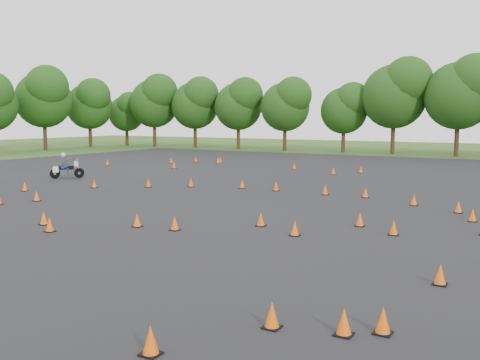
% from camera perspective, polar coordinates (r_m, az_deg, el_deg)
% --- Properties ---
extents(ground, '(140.00, 140.00, 0.00)m').
position_cam_1_polar(ground, '(18.48, -6.33, -4.94)').
color(ground, '#2D5119').
rests_on(ground, ground).
extents(asphalt_pad, '(62.00, 62.00, 0.00)m').
position_cam_1_polar(asphalt_pad, '(23.48, 2.48, -2.41)').
color(asphalt_pad, black).
rests_on(asphalt_pad, ground).
extents(treeline, '(87.15, 32.18, 10.68)m').
position_cam_1_polar(treeline, '(50.84, 19.88, 7.35)').
color(treeline, '#1C3F12').
rests_on(treeline, ground).
extents(traffic_cones, '(36.32, 33.38, 0.45)m').
position_cam_1_polar(traffic_cones, '(23.16, 0.56, -1.97)').
color(traffic_cones, '#EE590A').
rests_on(traffic_cones, asphalt_pad).
extents(rider_grey, '(1.90, 1.87, 1.57)m').
position_cam_1_polar(rider_grey, '(34.52, -17.98, 1.49)').
color(rider_grey, '#373A3D').
rests_on(rider_grey, ground).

